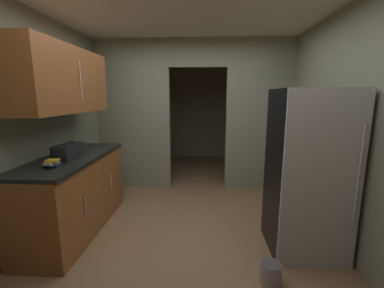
# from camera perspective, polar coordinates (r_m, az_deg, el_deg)

# --- Properties ---
(ground) EXTENTS (20.00, 20.00, 0.00)m
(ground) POSITION_cam_1_polar(r_m,az_deg,el_deg) (3.13, -1.51, -20.83)
(ground) COLOR brown
(kitchen_overhead_slab) EXTENTS (3.76, 7.54, 0.06)m
(kitchen_overhead_slab) POSITION_cam_1_polar(r_m,az_deg,el_deg) (3.34, -0.96, 27.68)
(kitchen_overhead_slab) COLOR silver
(kitchen_partition) EXTENTS (3.36, 0.12, 2.58)m
(kitchen_partition) POSITION_cam_1_polar(r_m,az_deg,el_deg) (4.44, -0.17, 7.23)
(kitchen_partition) COLOR gray
(kitchen_partition) RESTS_ON ground
(adjoining_room_shell) EXTENTS (3.36, 2.45, 2.58)m
(adjoining_room_shell) POSITION_cam_1_polar(r_m,az_deg,el_deg) (6.13, 0.95, 7.53)
(adjoining_room_shell) COLOR gray
(adjoining_room_shell) RESTS_ON ground
(kitchen_flank_left) EXTENTS (0.10, 4.27, 2.58)m
(kitchen_flank_left) POSITION_cam_1_polar(r_m,az_deg,el_deg) (3.03, -37.10, 1.95)
(kitchen_flank_left) COLOR gray
(kitchen_flank_left) RESTS_ON ground
(kitchen_flank_right) EXTENTS (0.10, 4.27, 2.58)m
(kitchen_flank_right) POSITION_cam_1_polar(r_m,az_deg,el_deg) (2.77, 36.13, 1.43)
(kitchen_flank_right) COLOR gray
(kitchen_flank_right) RESTS_ON ground
(refrigerator) EXTENTS (0.72, 0.73, 1.71)m
(refrigerator) POSITION_cam_1_polar(r_m,az_deg,el_deg) (2.91, 24.48, -5.88)
(refrigerator) COLOR black
(refrigerator) RESTS_ON ground
(lower_cabinet_run) EXTENTS (0.63, 1.72, 0.93)m
(lower_cabinet_run) POSITION_cam_1_polar(r_m,az_deg,el_deg) (3.47, -24.76, -10.02)
(lower_cabinet_run) COLOR brown
(lower_cabinet_run) RESTS_ON ground
(upper_cabinet_counterside) EXTENTS (0.36, 1.55, 0.72)m
(upper_cabinet_counterside) POSITION_cam_1_polar(r_m,az_deg,el_deg) (3.27, -26.66, 12.68)
(upper_cabinet_counterside) COLOR brown
(boombox) EXTENTS (0.19, 0.38, 0.20)m
(boombox) POSITION_cam_1_polar(r_m,az_deg,el_deg) (3.20, -26.18, -1.54)
(boombox) COLOR black
(boombox) RESTS_ON lower_cabinet_run
(book_stack) EXTENTS (0.15, 0.16, 0.08)m
(book_stack) POSITION_cam_1_polar(r_m,az_deg,el_deg) (2.92, -28.95, -3.86)
(book_stack) COLOR black
(book_stack) RESTS_ON lower_cabinet_run
(paint_can) EXTENTS (0.19, 0.19, 0.18)m
(paint_can) POSITION_cam_1_polar(r_m,az_deg,el_deg) (2.63, 17.21, -25.86)
(paint_can) COLOR #99999E
(paint_can) RESTS_ON ground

